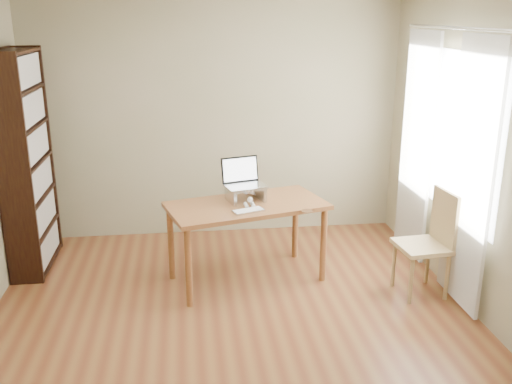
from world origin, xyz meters
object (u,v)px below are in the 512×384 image
at_px(chair, 431,239).
at_px(laptop, 245,179).
at_px(bookshelf, 27,162).
at_px(desk, 247,214).
at_px(cat, 246,193).
at_px(keyboard, 248,211).

bearing_deg(chair, laptop, 153.66).
xyz_separation_m(bookshelf, desk, (2.03, -0.59, -0.40)).
xyz_separation_m(bookshelf, cat, (2.03, -0.48, -0.23)).
bearing_deg(chair, keyboard, 166.04).
bearing_deg(laptop, chair, -36.57).
bearing_deg(cat, bookshelf, 163.35).
xyz_separation_m(laptop, cat, (0.01, -0.03, -0.13)).
height_order(laptop, keyboard, laptop).
relative_size(desk, cat, 3.15).
distance_m(cat, chair, 1.69).
bearing_deg(chair, cat, 154.61).
bearing_deg(keyboard, chair, -29.39).
bearing_deg(laptop, bookshelf, 152.21).
xyz_separation_m(desk, keyboard, (-0.01, -0.22, 0.11)).
bearing_deg(cat, chair, -23.66).
bearing_deg(desk, cat, 70.73).
bearing_deg(bookshelf, laptop, -12.40).
bearing_deg(laptop, desk, -105.40).
bearing_deg(bookshelf, chair, -16.32).
relative_size(laptop, keyboard, 1.37).
height_order(desk, laptop, laptop).
distance_m(laptop, cat, 0.13).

